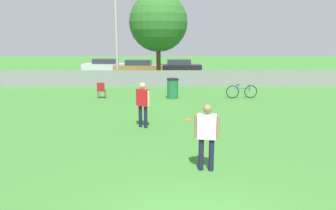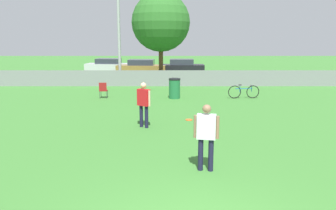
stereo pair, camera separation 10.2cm
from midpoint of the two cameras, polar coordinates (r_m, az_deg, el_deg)
fence_backline at (r=22.68m, az=0.51°, el=4.68°), size 26.40×0.07×1.21m
light_pole at (r=23.60m, az=-9.25°, el=17.01°), size 0.90×0.36×9.58m
tree_near_pole at (r=24.06m, az=-1.82°, el=14.19°), size 4.18×4.18×6.48m
player_receiver_white at (r=8.04m, az=6.40°, el=-4.76°), size 0.61×0.30×1.67m
player_defender_red at (r=11.95m, az=-4.66°, el=0.62°), size 0.51×0.45×1.67m
frisbee_disc at (r=13.23m, az=3.25°, el=-2.57°), size 0.28×0.28×0.03m
folding_chair_sideline at (r=18.36m, az=-11.71°, el=2.67°), size 0.42×0.42×0.88m
bicycle_sideline at (r=18.48m, az=12.56°, el=2.30°), size 1.74×0.44×0.77m
trash_bin at (r=17.96m, az=0.65°, el=2.92°), size 0.64×0.64×1.11m
parked_car_silver at (r=33.01m, az=-10.88°, el=6.76°), size 4.53×2.26×1.34m
parked_car_tan at (r=30.19m, az=-5.20°, el=6.56°), size 4.53×2.04×1.38m
parked_car_dark at (r=30.73m, az=1.82°, el=6.69°), size 4.20×1.89×1.39m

